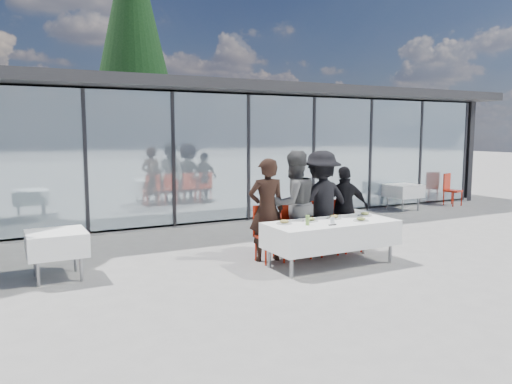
% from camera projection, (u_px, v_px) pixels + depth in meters
% --- Properties ---
extents(ground, '(90.00, 90.00, 0.00)m').
position_uv_depth(ground, '(300.00, 263.00, 8.58)').
color(ground, gray).
rests_on(ground, ground).
extents(pavilion, '(14.80, 8.80, 3.44)m').
position_uv_depth(pavilion, '(218.00, 135.00, 16.43)').
color(pavilion, gray).
rests_on(pavilion, ground).
extents(treeline, '(62.50, 2.00, 4.40)m').
position_uv_depth(treeline, '(38.00, 132.00, 32.02)').
color(treeline, '#153C13').
rests_on(treeline, ground).
extents(dining_table, '(2.26, 0.96, 0.75)m').
position_uv_depth(dining_table, '(331.00, 234.00, 8.40)').
color(dining_table, white).
rests_on(dining_table, ground).
extents(diner_a, '(0.76, 0.76, 1.80)m').
position_uv_depth(diner_a, '(267.00, 210.00, 8.66)').
color(diner_a, black).
rests_on(diner_a, ground).
extents(diner_chair_a, '(0.44, 0.44, 0.97)m').
position_uv_depth(diner_chair_a, '(267.00, 231.00, 8.68)').
color(diner_chair_a, red).
rests_on(diner_chair_a, ground).
extents(diner_b, '(0.96, 0.96, 1.92)m').
position_uv_depth(diner_b, '(294.00, 204.00, 8.91)').
color(diner_b, '#505050').
rests_on(diner_b, ground).
extents(diner_chair_b, '(0.44, 0.44, 0.97)m').
position_uv_depth(diner_chair_b, '(294.00, 228.00, 8.94)').
color(diner_chair_b, red).
rests_on(diner_chair_b, ground).
extents(diner_c, '(1.24, 1.24, 1.91)m').
position_uv_depth(diner_c, '(321.00, 202.00, 9.19)').
color(diner_c, black).
rests_on(diner_c, ground).
extents(diner_chair_c, '(0.44, 0.44, 0.97)m').
position_uv_depth(diner_chair_c, '(322.00, 225.00, 9.21)').
color(diner_chair_c, red).
rests_on(diner_chair_c, ground).
extents(diner_d, '(1.16, 1.16, 1.60)m').
position_uv_depth(diner_d, '(345.00, 208.00, 9.46)').
color(diner_d, black).
rests_on(diner_d, ground).
extents(diner_chair_d, '(0.44, 0.44, 0.97)m').
position_uv_depth(diner_chair_d, '(345.00, 222.00, 9.46)').
color(diner_chair_d, red).
rests_on(diner_chair_d, ground).
extents(plate_a, '(0.26, 0.26, 0.07)m').
position_uv_depth(plate_a, '(284.00, 222.00, 8.16)').
color(plate_a, silver).
rests_on(plate_a, dining_table).
extents(plate_b, '(0.26, 0.26, 0.07)m').
position_uv_depth(plate_b, '(310.00, 220.00, 8.39)').
color(plate_b, silver).
rests_on(plate_b, dining_table).
extents(plate_c, '(0.26, 0.26, 0.07)m').
position_uv_depth(plate_c, '(334.00, 217.00, 8.64)').
color(plate_c, silver).
rests_on(plate_c, dining_table).
extents(plate_d, '(0.26, 0.26, 0.07)m').
position_uv_depth(plate_d, '(365.00, 214.00, 8.96)').
color(plate_d, silver).
rests_on(plate_d, dining_table).
extents(plate_extra, '(0.26, 0.26, 0.07)m').
position_uv_depth(plate_extra, '(361.00, 220.00, 8.41)').
color(plate_extra, silver).
rests_on(plate_extra, dining_table).
extents(juice_bottle, '(0.06, 0.06, 0.17)m').
position_uv_depth(juice_bottle, '(308.00, 220.00, 8.03)').
color(juice_bottle, '#80B24A').
rests_on(juice_bottle, dining_table).
extents(drinking_glasses, '(0.07, 0.07, 0.10)m').
position_uv_depth(drinking_glasses, '(333.00, 220.00, 8.20)').
color(drinking_glasses, silver).
rests_on(drinking_glasses, dining_table).
extents(folded_eyeglasses, '(0.14, 0.03, 0.01)m').
position_uv_depth(folded_eyeglasses, '(332.00, 225.00, 8.04)').
color(folded_eyeglasses, black).
rests_on(folded_eyeglasses, dining_table).
extents(spare_table_left, '(0.86, 0.86, 0.74)m').
position_uv_depth(spare_table_left, '(57.00, 243.00, 7.61)').
color(spare_table_left, white).
rests_on(spare_table_left, ground).
extents(spare_table_right, '(0.86, 0.86, 0.74)m').
position_uv_depth(spare_table_right, '(403.00, 191.00, 14.31)').
color(spare_table_right, white).
rests_on(spare_table_right, ground).
extents(spare_chair_a, '(0.55, 0.55, 0.97)m').
position_uv_depth(spare_chair_a, '(450.00, 188.00, 15.27)').
color(spare_chair_a, red).
rests_on(spare_chair_a, ground).
extents(spare_chair_b, '(0.52, 0.52, 0.97)m').
position_uv_depth(spare_chair_b, '(382.00, 190.00, 14.80)').
color(spare_chair_b, red).
rests_on(spare_chair_b, ground).
extents(lounger, '(0.89, 1.43, 0.72)m').
position_uv_depth(lounger, '(336.00, 207.00, 13.26)').
color(lounger, white).
rests_on(lounger, ground).
extents(conifer_tree, '(4.00, 4.00, 10.50)m').
position_uv_depth(conifer_tree, '(133.00, 36.00, 19.52)').
color(conifer_tree, '#382316').
rests_on(conifer_tree, ground).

